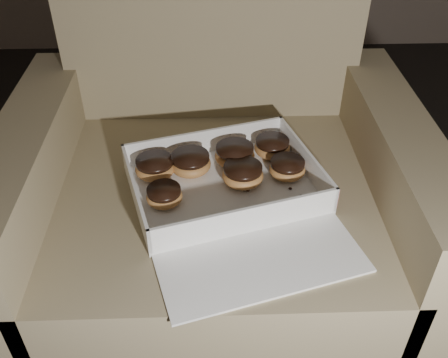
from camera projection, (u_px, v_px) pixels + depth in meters
armchair at (215, 207)px, 1.12m from camera, size 0.84×0.71×0.87m
bakery_box at (232, 197)px, 0.95m from camera, size 0.45×0.49×0.06m
donut_a at (235, 154)px, 1.03m from camera, size 0.08×0.08×0.04m
donut_b at (155, 167)px, 1.00m from camera, size 0.08×0.08×0.04m
donut_c at (190, 163)px, 1.01m from camera, size 0.08×0.08×0.04m
donut_d at (164, 195)px, 0.93m from camera, size 0.07×0.07×0.04m
donut_e at (243, 174)px, 0.98m from camera, size 0.08×0.08×0.04m
donut_f at (287, 168)px, 1.00m from camera, size 0.07×0.07×0.04m
donut_g at (272, 147)px, 1.06m from camera, size 0.08×0.08×0.04m
crumb_a at (301, 196)px, 0.96m from camera, size 0.01×0.01×0.00m
crumb_b at (248, 190)px, 0.97m from camera, size 0.01×0.01×0.00m
crumb_c at (317, 208)px, 0.93m from camera, size 0.01×0.01×0.00m
crumb_d at (260, 219)px, 0.91m from camera, size 0.01×0.01×0.00m
crumb_e at (290, 188)px, 0.98m from camera, size 0.01×0.01×0.00m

